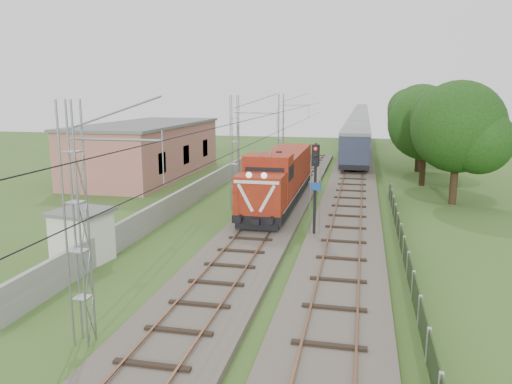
% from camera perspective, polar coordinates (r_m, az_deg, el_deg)
% --- Properties ---
extents(ground, '(140.00, 140.00, 0.00)m').
position_cam_1_polar(ground, '(23.99, -2.62, -8.65)').
color(ground, '#385A21').
rests_on(ground, ground).
extents(track_main, '(4.20, 70.00, 0.45)m').
position_cam_1_polar(track_main, '(30.44, 0.73, -3.91)').
color(track_main, '#6B6054').
rests_on(track_main, ground).
extents(track_side, '(4.20, 80.00, 0.45)m').
position_cam_1_polar(track_side, '(42.56, 10.84, 0.31)').
color(track_side, '#6B6054').
rests_on(track_side, ground).
extents(catenary, '(3.31, 70.00, 8.00)m').
position_cam_1_polar(catenary, '(35.14, -2.36, 4.57)').
color(catenary, gray).
rests_on(catenary, ground).
extents(boundary_wall, '(0.25, 40.00, 1.50)m').
position_cam_1_polar(boundary_wall, '(36.72, -7.70, -0.44)').
color(boundary_wall, '#9E9E99').
rests_on(boundary_wall, ground).
extents(station_building, '(8.40, 20.40, 5.22)m').
position_cam_1_polar(station_building, '(50.59, -12.26, 4.80)').
color(station_building, '#B56261').
rests_on(station_building, ground).
extents(fence, '(0.12, 32.00, 1.20)m').
position_cam_1_polar(fence, '(26.02, 16.54, -6.12)').
color(fence, black).
rests_on(fence, ground).
extents(locomotive, '(2.91, 16.59, 4.21)m').
position_cam_1_polar(locomotive, '(36.11, 2.73, 1.77)').
color(locomotive, black).
rests_on(locomotive, ground).
extents(coach_rake, '(3.13, 117.04, 3.62)m').
position_cam_1_polar(coach_rake, '(107.89, 11.81, 8.17)').
color(coach_rake, black).
rests_on(coach_rake, ground).
extents(signal_post, '(0.59, 0.47, 5.44)m').
position_cam_1_polar(signal_post, '(27.81, 6.79, 2.04)').
color(signal_post, black).
rests_on(signal_post, ground).
extents(relay_hut, '(2.89, 2.89, 2.62)m').
position_cam_1_polar(relay_hut, '(25.79, -19.25, -4.77)').
color(relay_hut, silver).
rests_on(relay_hut, ground).
extents(tree_a, '(6.99, 6.66, 9.06)m').
position_cam_1_polar(tree_a, '(39.16, 22.22, 6.81)').
color(tree_a, '#3B2818').
rests_on(tree_a, ground).
extents(tree_b, '(6.76, 6.44, 8.77)m').
position_cam_1_polar(tree_b, '(46.13, 18.91, 7.37)').
color(tree_b, '#3B2818').
rests_on(tree_b, ground).
extents(tree_c, '(6.95, 6.62, 9.01)m').
position_cam_1_polar(tree_c, '(54.35, 18.39, 8.09)').
color(tree_c, '#3B2818').
rests_on(tree_c, ground).
extents(tree_d, '(6.69, 6.37, 8.67)m').
position_cam_1_polar(tree_d, '(63.16, 20.13, 8.16)').
color(tree_d, '#3B2818').
rests_on(tree_d, ground).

